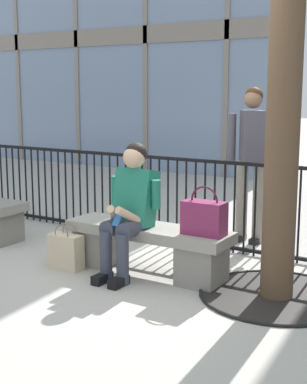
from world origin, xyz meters
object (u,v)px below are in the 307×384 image
Objects in this scene: shopping_bag at (66,251)px; stone_bench at (148,245)px; bystander_at_railing at (252,153)px; seated_person_with_phone at (130,206)px; handbag_on_bench at (204,217)px.

stone_bench is at bearing 22.48° from shopping_bag.
stone_bench is 0.94× the size of bystander_at_railing.
handbag_on_bench is (0.69, 0.12, -0.05)m from seated_person_with_phone.
stone_bench is at bearing 50.51° from seated_person_with_phone.
bystander_at_railing is (1.09, 1.86, 0.83)m from shopping_bag.
seated_person_with_phone is 0.71× the size of bystander_at_railing.
seated_person_with_phone is 2.86× the size of handbag_on_bench.
seated_person_with_phone is at bearing -105.30° from bystander_at_railing.
stone_bench is 3.78× the size of handbag_on_bench.
handbag_on_bench reaches higher than shopping_bag.
bystander_at_railing is (-0.22, 1.57, 0.40)m from handbag_on_bench.
shopping_bag is at bearing -164.47° from seated_person_with_phone.
seated_person_with_phone is at bearing 15.53° from shopping_bag.
bystander_at_railing reaches higher than handbag_on_bench.
bystander_at_railing reaches higher than stone_bench.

